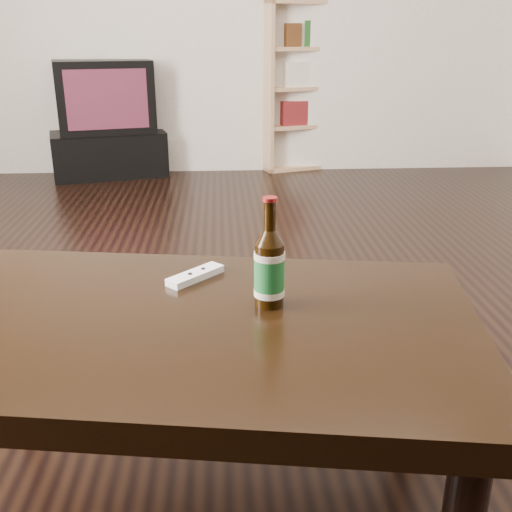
{
  "coord_description": "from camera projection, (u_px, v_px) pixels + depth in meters",
  "views": [
    {
      "loc": [
        0.04,
        -1.84,
        1.08
      ],
      "look_at": [
        0.12,
        -0.6,
        0.61
      ],
      "focal_mm": 42.0,
      "sensor_mm": 36.0,
      "label": 1
    }
  ],
  "objects": [
    {
      "name": "tv_stand",
      "position": [
        109.0,
        154.0,
        4.68
      ],
      "size": [
        0.93,
        0.63,
        0.34
      ],
      "primitive_type": "cube",
      "rotation": [
        0.0,
        0.0,
        0.25
      ],
      "color": "black",
      "rests_on": "floor"
    },
    {
      "name": "bookshelf",
      "position": [
        300.0,
        84.0,
        4.82
      ],
      "size": [
        0.76,
        0.52,
        1.29
      ],
      "rotation": [
        0.0,
        0.0,
        0.32
      ],
      "color": "tan",
      "rests_on": "floor"
    },
    {
      "name": "floor",
      "position": [
        212.0,
        360.0,
        2.1
      ],
      "size": [
        5.0,
        6.0,
        0.01
      ],
      "primitive_type": "cube",
      "color": "black",
      "rests_on": "ground"
    },
    {
      "name": "tv",
      "position": [
        105.0,
        97.0,
        4.52
      ],
      "size": [
        0.79,
        0.6,
        0.53
      ],
      "rotation": [
        0.0,
        0.0,
        0.25
      ],
      "color": "black",
      "rests_on": "tv_stand"
    },
    {
      "name": "beer_bottle",
      "position": [
        269.0,
        268.0,
        1.34
      ],
      "size": [
        0.09,
        0.09,
        0.25
      ],
      "rotation": [
        0.0,
        0.0,
        0.42
      ],
      "color": "black",
      "rests_on": "coffee_table"
    },
    {
      "name": "coffee_table",
      "position": [
        182.0,
        343.0,
        1.33
      ],
      "size": [
        1.4,
        0.95,
        0.49
      ],
      "rotation": [
        0.0,
        0.0,
        -0.15
      ],
      "color": "black",
      "rests_on": "floor"
    },
    {
      "name": "remote",
      "position": [
        195.0,
        275.0,
        1.51
      ],
      "size": [
        0.15,
        0.15,
        0.02
      ],
      "rotation": [
        0.0,
        0.0,
        -0.78
      ],
      "color": "white",
      "rests_on": "coffee_table"
    }
  ]
}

